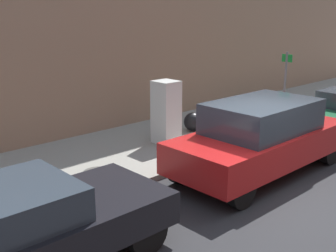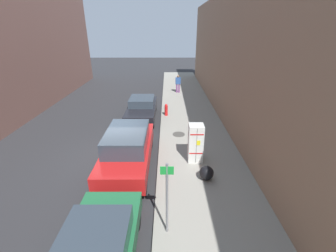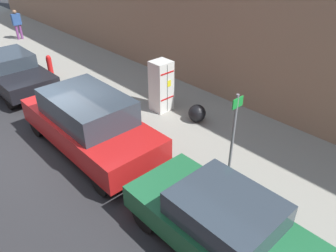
# 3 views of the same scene
# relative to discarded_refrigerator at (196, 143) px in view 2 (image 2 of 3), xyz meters

# --- Properties ---
(ground_plane) EXTENTS (80.00, 80.00, 0.00)m
(ground_plane) POSITION_rel_discarded_refrigerator_xyz_m (3.60, -0.51, -1.02)
(ground_plane) COLOR #28282B
(sidewalk_slab) EXTENTS (3.98, 44.00, 0.13)m
(sidewalk_slab) POSITION_rel_discarded_refrigerator_xyz_m (-0.29, -0.51, -0.95)
(sidewalk_slab) COLOR gray
(sidewalk_slab) RESTS_ON ground
(building_facade_near) EXTENTS (2.41, 39.60, 7.91)m
(building_facade_near) POSITION_rel_discarded_refrigerator_xyz_m (-3.48, -0.51, 2.94)
(building_facade_near) COLOR #937056
(building_facade_near) RESTS_ON ground
(discarded_refrigerator) EXTENTS (0.65, 0.62, 1.76)m
(discarded_refrigerator) POSITION_rel_discarded_refrigerator_xyz_m (0.00, 0.00, 0.00)
(discarded_refrigerator) COLOR silver
(discarded_refrigerator) RESTS_ON sidewalk_slab
(manhole_cover) EXTENTS (0.70, 0.70, 0.02)m
(manhole_cover) POSITION_rel_discarded_refrigerator_xyz_m (0.61, -2.73, -0.87)
(manhole_cover) COLOR #47443F
(manhole_cover) RESTS_ON sidewalk_slab
(street_sign_post) EXTENTS (0.36, 0.07, 2.39)m
(street_sign_post) POSITION_rel_discarded_refrigerator_xyz_m (1.27, 3.96, 0.46)
(street_sign_post) COLOR slate
(street_sign_post) RESTS_ON sidewalk_slab
(fire_hydrant) EXTENTS (0.22, 0.22, 0.82)m
(fire_hydrant) POSITION_rel_discarded_refrigerator_xyz_m (1.34, -5.80, -0.46)
(fire_hydrant) COLOR red
(fire_hydrant) RESTS_ON sidewalk_slab
(trash_bag) EXTENTS (0.58, 0.58, 0.58)m
(trash_bag) POSITION_rel_discarded_refrigerator_xyz_m (-0.30, 1.42, -0.59)
(trash_bag) COLOR black
(trash_bag) RESTS_ON sidewalk_slab
(pedestrian_walking_far) EXTENTS (0.47, 0.22, 1.63)m
(pedestrian_walking_far) POSITION_rel_discarded_refrigerator_xyz_m (0.26, -11.90, 0.05)
(pedestrian_walking_far) COLOR #7A3D7F
(pedestrian_walking_far) RESTS_ON sidewalk_slab
(parked_sedan_dark) EXTENTS (1.84, 4.55, 1.41)m
(parked_sedan_dark) POSITION_rel_discarded_refrigerator_xyz_m (2.99, -5.64, -0.27)
(parked_sedan_dark) COLOR black
(parked_sedan_dark) RESTS_ON ground
(parked_suv_red) EXTENTS (1.94, 4.83, 1.76)m
(parked_suv_red) POSITION_rel_discarded_refrigerator_xyz_m (2.99, 0.26, -0.11)
(parked_suv_red) COLOR red
(parked_suv_red) RESTS_ON ground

